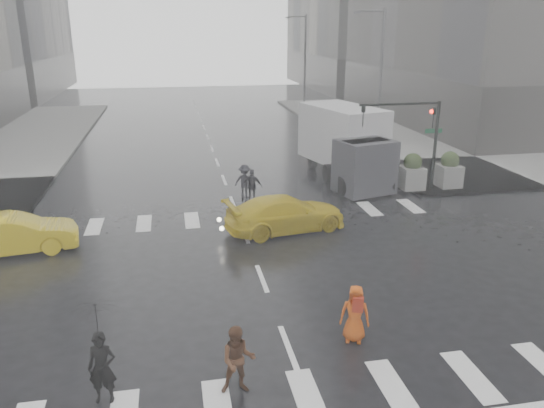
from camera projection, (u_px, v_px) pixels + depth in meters
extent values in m
plane|color=black|center=(262.00, 278.00, 17.40)|extent=(120.00, 120.00, 0.00)
cube|color=slate|center=(493.00, 143.00, 37.15)|extent=(35.00, 35.00, 0.15)
cube|color=#2A2826|center=(531.00, 94.00, 47.01)|extent=(26.05, 26.05, 4.40)
cube|color=#2A2826|center=(398.00, 69.00, 74.02)|extent=(26.05, 26.05, 4.40)
cylinder|color=black|center=(435.00, 147.00, 25.91)|extent=(0.16, 0.16, 4.50)
cylinder|color=black|center=(400.00, 104.00, 24.87)|extent=(4.00, 0.12, 0.12)
imported|color=black|center=(433.00, 118.00, 25.41)|extent=(0.16, 0.20, 1.00)
imported|color=black|center=(363.00, 116.00, 24.71)|extent=(0.16, 0.20, 1.00)
sphere|color=#FF190C|center=(432.00, 112.00, 25.30)|extent=(0.20, 0.20, 0.20)
cube|color=#0B5128|center=(434.00, 131.00, 25.96)|extent=(0.90, 0.03, 0.22)
cylinder|color=#59595B|center=(380.00, 81.00, 34.69)|extent=(0.20, 0.20, 9.00)
cylinder|color=#59595B|center=(371.00, 11.00, 33.16)|extent=(1.80, 0.12, 0.12)
cube|color=#59595B|center=(357.00, 12.00, 33.03)|extent=(0.50, 0.22, 0.15)
cylinder|color=#59595B|center=(305.00, 62.00, 53.31)|extent=(0.20, 0.20, 9.00)
cylinder|color=#59595B|center=(297.00, 16.00, 51.79)|extent=(1.80, 0.12, 0.12)
cube|color=#59595B|center=(288.00, 18.00, 51.66)|extent=(0.50, 0.22, 0.15)
cube|color=slate|center=(373.00, 180.00, 26.06)|extent=(1.10, 1.10, 1.10)
sphere|color=black|center=(374.00, 164.00, 25.80)|extent=(0.90, 0.90, 0.90)
cube|color=slate|center=(411.00, 178.00, 26.42)|extent=(1.10, 1.10, 1.10)
sphere|color=black|center=(413.00, 162.00, 26.16)|extent=(0.90, 0.90, 0.90)
cube|color=slate|center=(448.00, 176.00, 26.77)|extent=(1.10, 1.10, 1.10)
sphere|color=black|center=(450.00, 160.00, 26.52)|extent=(0.90, 0.90, 0.90)
imported|color=black|center=(102.00, 368.00, 11.45)|extent=(0.67, 0.50, 1.69)
imported|color=black|center=(97.00, 321.00, 11.09)|extent=(1.10, 1.12, 0.88)
imported|color=#472919|center=(238.00, 360.00, 11.76)|extent=(0.85, 0.69, 1.64)
imported|color=#C7490E|center=(355.00, 314.00, 13.74)|extent=(0.89, 0.74, 1.57)
cube|color=maroon|center=(358.00, 304.00, 13.45)|extent=(0.32, 0.25, 0.40)
imported|color=black|center=(252.00, 186.00, 24.75)|extent=(1.08, 0.90, 1.58)
imported|color=black|center=(245.00, 181.00, 25.33)|extent=(1.21, 1.07, 1.64)
imported|color=#D5B60B|center=(14.00, 234.00, 19.15)|extent=(4.52, 2.15, 1.43)
imported|color=#D5B60B|center=(286.00, 214.00, 21.30)|extent=(4.64, 2.79, 1.43)
cube|color=silver|center=(343.00, 134.00, 28.80)|extent=(2.68, 5.14, 3.02)
cube|color=#2F2F34|center=(365.00, 166.00, 25.75)|extent=(2.57, 2.01, 2.57)
cube|color=black|center=(366.00, 151.00, 25.50)|extent=(2.24, 1.01, 1.01)
cylinder|color=black|center=(342.00, 187.00, 25.62)|extent=(0.31, 1.01, 1.01)
cylinder|color=black|center=(388.00, 184.00, 26.03)|extent=(0.31, 1.01, 1.01)
cylinder|color=black|center=(328.00, 174.00, 27.91)|extent=(0.31, 1.01, 1.01)
cylinder|color=black|center=(370.00, 171.00, 28.33)|extent=(0.31, 1.01, 1.01)
cylinder|color=black|center=(312.00, 160.00, 30.82)|extent=(0.31, 1.01, 1.01)
cylinder|color=black|center=(351.00, 158.00, 31.24)|extent=(0.31, 1.01, 1.01)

